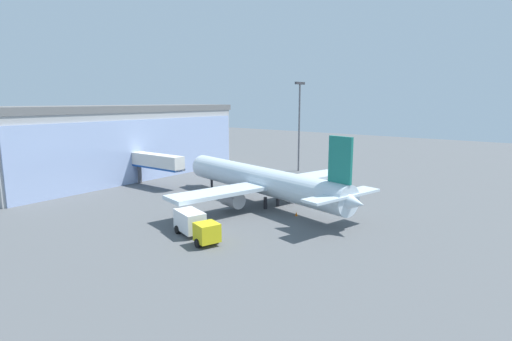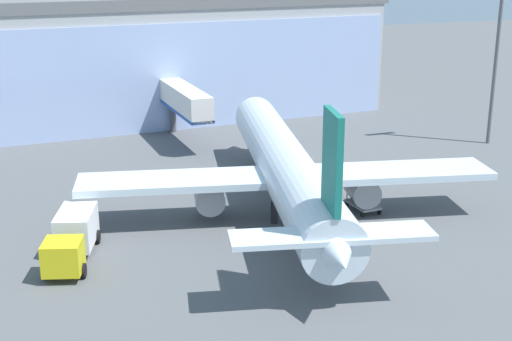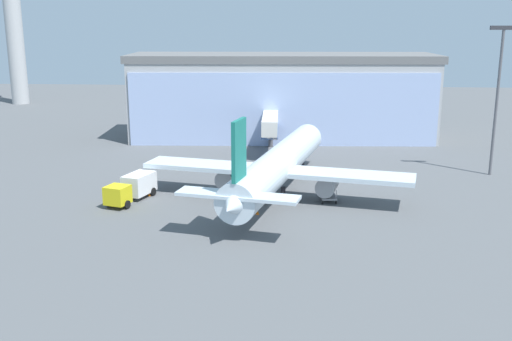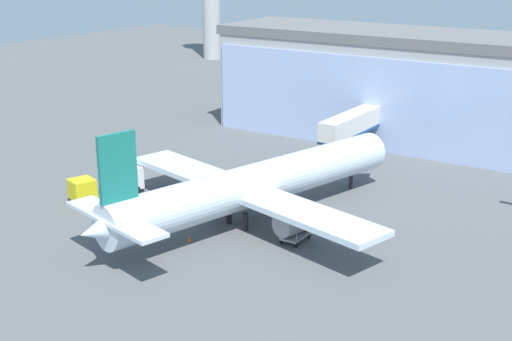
% 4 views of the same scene
% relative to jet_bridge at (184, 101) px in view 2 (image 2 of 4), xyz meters
% --- Properties ---
extents(ground, '(240.00, 240.00, 0.00)m').
position_rel_jet_bridge_xyz_m(ground, '(1.36, -26.22, -4.24)').
color(ground, '#545659').
extents(terminal_building, '(50.11, 16.52, 13.75)m').
position_rel_jet_bridge_xyz_m(terminal_building, '(1.36, 12.10, 2.63)').
color(terminal_building, '#A4A4A4').
rests_on(terminal_building, ground).
extents(jet_bridge, '(2.62, 12.37, 5.62)m').
position_rel_jet_bridge_xyz_m(jet_bridge, '(0.00, 0.00, 0.00)').
color(jet_bridge, silver).
rests_on(jet_bridge, ground).
extents(apron_light_mast, '(3.20, 0.40, 18.38)m').
position_rel_jet_bridge_xyz_m(apron_light_mast, '(28.42, -10.75, 6.69)').
color(apron_light_mast, '#59595E').
rests_on(apron_light_mast, ground).
extents(airplane, '(29.85, 35.18, 10.71)m').
position_rel_jet_bridge_xyz_m(airplane, '(1.91, -22.01, -0.82)').
color(airplane, silver).
rests_on(airplane, ground).
extents(catering_truck, '(4.25, 7.62, 2.65)m').
position_rel_jet_bridge_xyz_m(catering_truck, '(-13.67, -24.99, -2.77)').
color(catering_truck, yellow).
rests_on(catering_truck, ground).
extents(baggage_cart, '(1.77, 2.90, 1.50)m').
position_rel_jet_bridge_xyz_m(baggage_cart, '(7.47, -23.66, -3.74)').
color(baggage_cart, gray).
rests_on(baggage_cart, ground).
extents(safety_cone_nose, '(0.36, 0.36, 0.55)m').
position_rel_jet_bridge_xyz_m(safety_cone_nose, '(0.15, -28.92, -3.97)').
color(safety_cone_nose, orange).
rests_on(safety_cone_nose, ground).
extents(safety_cone_wingtip, '(0.36, 0.36, 0.55)m').
position_rel_jet_bridge_xyz_m(safety_cone_wingtip, '(-12.30, -23.23, -3.97)').
color(safety_cone_wingtip, orange).
rests_on(safety_cone_wingtip, ground).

